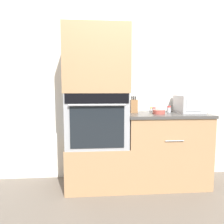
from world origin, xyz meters
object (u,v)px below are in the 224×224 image
object	(u,v)px
wall_oven	(97,119)
bowl	(159,112)
condiment_jar_near	(169,109)
condiment_jar_mid	(151,110)
knife_block	(134,106)
microwave	(189,104)
condiment_jar_far	(154,110)

from	to	relation	value
wall_oven	bowl	world-z (taller)	wall_oven
condiment_jar_near	condiment_jar_mid	size ratio (longest dim) A/B	1.44
knife_block	wall_oven	bearing A→B (deg)	-166.76
microwave	knife_block	distance (m)	0.74
condiment_jar_near	wall_oven	bearing A→B (deg)	-174.69
microwave	condiment_jar_near	distance (m)	0.27
wall_oven	knife_block	bearing A→B (deg)	13.24
knife_block	condiment_jar_mid	bearing A→B (deg)	19.56
condiment_jar_far	microwave	bearing A→B (deg)	-4.09
condiment_jar_far	bowl	bearing A→B (deg)	-82.33
condiment_jar_far	knife_block	bearing A→B (deg)	178.94
wall_oven	microwave	world-z (taller)	wall_oven
knife_block	microwave	bearing A→B (deg)	-2.96
bowl	knife_block	bearing A→B (deg)	151.97
microwave	bowl	size ratio (longest dim) A/B	2.46
condiment_jar_far	wall_oven	bearing A→B (deg)	-171.84
knife_block	condiment_jar_mid	world-z (taller)	knife_block
condiment_jar_far	condiment_jar_near	bearing A→B (deg)	-5.86
wall_oven	condiment_jar_far	size ratio (longest dim) A/B	10.88
wall_oven	condiment_jar_mid	xyz separation A→B (m)	(0.74, 0.21, 0.09)
condiment_jar_mid	condiment_jar_far	distance (m)	0.10
wall_oven	condiment_jar_far	bearing A→B (deg)	8.16
condiment_jar_mid	condiment_jar_far	world-z (taller)	condiment_jar_far
bowl	condiment_jar_far	size ratio (longest dim) A/B	2.26
microwave	condiment_jar_near	bearing A→B (deg)	177.22
knife_block	condiment_jar_near	bearing A→B (deg)	-3.06
bowl	condiment_jar_far	distance (m)	0.15
microwave	condiment_jar_near	xyz separation A→B (m)	(-0.26, 0.01, -0.07)
condiment_jar_near	condiment_jar_mid	xyz separation A→B (m)	(-0.21, 0.12, -0.01)
microwave	condiment_jar_far	distance (m)	0.47
wall_oven	knife_block	xyz separation A→B (m)	(0.48, 0.11, 0.15)
knife_block	condiment_jar_mid	distance (m)	0.28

